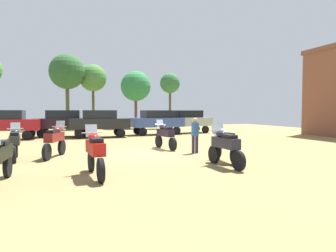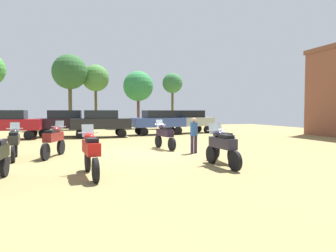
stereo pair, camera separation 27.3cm
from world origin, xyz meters
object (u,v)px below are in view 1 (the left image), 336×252
at_px(car_5, 5,122).
at_px(motorcycle_5, 95,151).
at_px(car_2, 99,122).
at_px(tree_2, 170,84).
at_px(tree_3, 67,72).
at_px(motorcycle_3, 225,142).
at_px(car_3, 187,120).
at_px(motorcycle_7, 165,135).
at_px(tree_5, 93,78).
at_px(motorcycle_2, 55,140).
at_px(tree_6, 136,86).
at_px(person_1, 195,133).
at_px(car_4, 157,120).
at_px(motorcycle_6, 225,146).
at_px(motorcycle_4, 15,142).
at_px(car_6, 64,121).

bearing_deg(car_5, motorcycle_5, -158.66).
distance_m(car_2, car_5, 6.25).
bearing_deg(tree_2, car_5, -147.15).
bearing_deg(tree_3, motorcycle_3, -74.36).
height_order(car_2, car_3, same).
xyz_separation_m(motorcycle_7, car_5, (-8.90, 7.99, 0.44)).
xyz_separation_m(motorcycle_3, tree_5, (-3.59, 23.05, 4.76)).
relative_size(motorcycle_2, motorcycle_5, 0.95).
height_order(motorcycle_3, tree_5, tree_5).
xyz_separation_m(tree_3, tree_6, (7.31, 0.71, -1.22)).
relative_size(car_3, car_5, 1.05).
bearing_deg(motorcycle_3, person_1, 101.51).
bearing_deg(person_1, car_3, 74.75).
height_order(motorcycle_2, motorcycle_7, motorcycle_2).
xyz_separation_m(motorcycle_3, car_4, (0.93, 13.42, 0.45)).
height_order(motorcycle_3, motorcycle_6, motorcycle_6).
bearing_deg(motorcycle_2, car_4, 73.22).
relative_size(motorcycle_7, tree_6, 0.34).
height_order(car_2, tree_3, tree_3).
distance_m(car_2, car_3, 7.95).
distance_m(motorcycle_4, tree_6, 22.43).
bearing_deg(motorcycle_4, motorcycle_6, -35.09).
distance_m(motorcycle_7, tree_2, 19.03).
bearing_deg(person_1, car_4, 87.97).
xyz_separation_m(motorcycle_5, person_1, (4.70, 3.66, 0.20)).
distance_m(motorcycle_6, tree_2, 23.85).
xyz_separation_m(motorcycle_2, tree_5, (2.75, 20.14, 4.74)).
relative_size(motorcycle_6, tree_2, 0.36).
bearing_deg(motorcycle_6, motorcycle_4, 148.28).
bearing_deg(tree_3, car_6, -90.81).
relative_size(motorcycle_2, motorcycle_4, 1.00).
distance_m(motorcycle_4, car_6, 10.97).
bearing_deg(tree_3, motorcycle_4, -94.64).
relative_size(car_6, person_1, 2.70).
relative_size(motorcycle_3, car_3, 0.50).
distance_m(motorcycle_4, motorcycle_7, 6.82).
bearing_deg(motorcycle_5, motorcycle_2, 101.83).
bearing_deg(motorcycle_7, car_2, 97.74).
distance_m(motorcycle_7, car_6, 10.74).
distance_m(car_2, tree_6, 12.34).
distance_m(motorcycle_6, car_5, 16.30).
bearing_deg(car_2, tree_5, -1.44).
relative_size(motorcycle_4, car_5, 0.51).
bearing_deg(tree_6, motorcycle_6, -93.97).
bearing_deg(motorcycle_7, car_6, 108.28).
xyz_separation_m(motorcycle_5, car_3, (8.88, 15.48, 0.42)).
height_order(motorcycle_6, car_3, car_3).
height_order(motorcycle_2, motorcycle_6, motorcycle_2).
bearing_deg(car_6, tree_3, 3.12).
relative_size(motorcycle_6, tree_5, 0.32).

